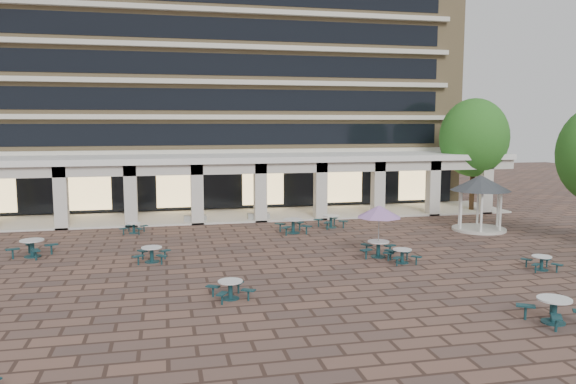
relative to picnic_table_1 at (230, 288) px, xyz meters
name	(u,v)px	position (x,y,z in m)	size (l,w,h in m)	color
ground	(260,269)	(1.81, 4.06, -0.43)	(120.00, 120.00, 0.00)	brown
apartment_building	(211,54)	(1.81, 29.53, 12.17)	(40.00, 15.50, 25.20)	#A2875B
retail_arcade	(225,175)	(1.81, 18.86, 2.57)	(42.00, 6.60, 4.40)	white
picnic_table_1	(230,288)	(0.00, 0.00, 0.00)	(1.84, 1.84, 0.71)	#14343C
picnic_table_2	(554,308)	(10.27, -4.88, 0.08)	(2.15, 2.15, 0.84)	#14343C
picnic_table_3	(542,262)	(14.31, 1.19, -0.04)	(1.66, 1.66, 0.65)	#14343C
picnic_table_5	(152,253)	(-3.04, 6.51, 0.02)	(1.82, 1.82, 0.74)	#14343C
picnic_table_7	(402,255)	(8.65, 3.77, -0.02)	(1.54, 1.54, 0.67)	#14343C
picnic_table_8	(32,247)	(-8.90, 8.89, 0.09)	(2.37, 2.37, 0.87)	#14343C
picnic_table_10	(293,225)	(5.20, 12.04, 0.09)	(2.06, 2.06, 0.87)	#14343C
picnic_table_11	(379,213)	(7.99, 5.16, 1.77)	(2.24, 2.24, 2.59)	#14343C
picnic_table_12	(134,227)	(-4.26, 14.06, -0.04)	(1.70, 1.70, 0.65)	#14343C
picnic_table_13	(331,220)	(7.97, 13.32, 0.05)	(2.04, 2.04, 0.80)	#14343C
gazebo	(480,189)	(16.72, 10.43, 2.15)	(3.67, 3.67, 3.42)	beige
tree_east_c	(474,138)	(20.37, 17.55, 5.13)	(5.11, 5.11, 8.50)	#3E2D18
planter_left	(195,216)	(-0.43, 16.96, 0.02)	(1.50, 0.68, 1.18)	gray
planter_right	(258,213)	(3.87, 16.96, 0.06)	(1.50, 0.78, 1.24)	gray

